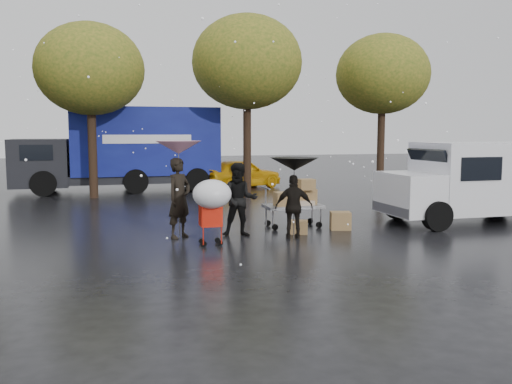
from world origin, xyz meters
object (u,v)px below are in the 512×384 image
object	(u,v)px
person_black	(294,207)
white_van	(476,180)
vendor_cart	(296,200)
person_pink	(179,198)
shopping_cart	(212,198)
blue_truck	(126,149)
yellow_taxi	(240,173)

from	to	relation	value
person_black	white_van	world-z (taller)	white_van
person_black	vendor_cart	size ratio (longest dim) A/B	0.98
person_pink	shopping_cart	size ratio (longest dim) A/B	1.29
shopping_cart	blue_truck	size ratio (longest dim) A/B	0.18
person_black	vendor_cart	world-z (taller)	person_black
person_pink	white_van	world-z (taller)	white_van
shopping_cart	person_black	bearing A→B (deg)	9.74
yellow_taxi	shopping_cart	bearing A→B (deg)	139.44
person_black	person_pink	bearing A→B (deg)	-1.66
person_black	shopping_cart	xyz separation A→B (m)	(-2.01, -0.34, 0.32)
person_pink	white_van	size ratio (longest dim) A/B	0.38
person_pink	white_van	distance (m)	8.17
blue_truck	shopping_cart	bearing A→B (deg)	-83.47
person_pink	vendor_cart	size ratio (longest dim) A/B	1.24
person_pink	shopping_cart	bearing A→B (deg)	-105.13
vendor_cart	shopping_cart	distance (m)	3.16
blue_truck	yellow_taxi	world-z (taller)	blue_truck
vendor_cart	white_van	xyz separation A→B (m)	(5.03, -0.55, 0.43)
yellow_taxi	person_pink	bearing A→B (deg)	135.10
person_pink	yellow_taxi	distance (m)	11.39
person_pink	blue_truck	xyz separation A→B (m)	(-0.82, 10.84, 0.82)
white_van	yellow_taxi	distance (m)	11.32
blue_truck	yellow_taxi	size ratio (longest dim) A/B	2.15
shopping_cart	person_pink	bearing A→B (deg)	115.54
vendor_cart	blue_truck	world-z (taller)	blue_truck
vendor_cart	shopping_cart	bearing A→B (deg)	-145.24
person_black	blue_truck	world-z (taller)	blue_truck
person_pink	yellow_taxi	world-z (taller)	person_pink
person_pink	yellow_taxi	xyz separation A→B (m)	(4.08, 10.63, -0.28)
person_black	blue_truck	distance (m)	12.17
blue_truck	person_pink	bearing A→B (deg)	-85.66
white_van	yellow_taxi	world-z (taller)	white_van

